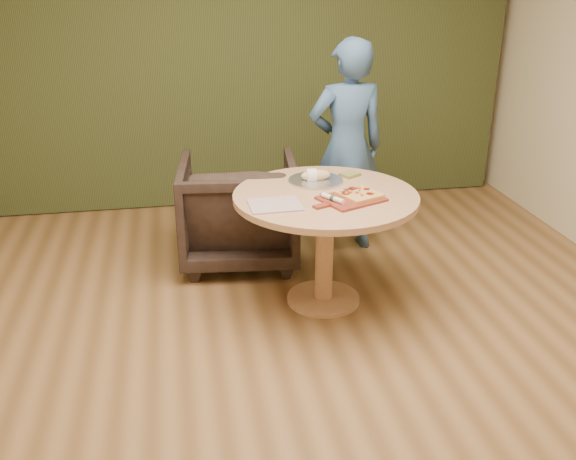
# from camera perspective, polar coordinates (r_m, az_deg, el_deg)

# --- Properties ---
(room_shell) EXTENTS (5.04, 6.04, 2.84)m
(room_shell) POSITION_cam_1_polar(r_m,az_deg,el_deg) (2.89, 1.61, 9.25)
(room_shell) COLOR olive
(room_shell) RESTS_ON ground
(curtain) EXTENTS (4.80, 0.14, 2.78)m
(curtain) POSITION_cam_1_polar(r_m,az_deg,el_deg) (5.72, -4.60, 16.01)
(curtain) COLOR #2C3417
(curtain) RESTS_ON ground
(pedestal_table) EXTENTS (1.15, 1.15, 0.75)m
(pedestal_table) POSITION_cam_1_polar(r_m,az_deg,el_deg) (4.01, 3.33, 1.35)
(pedestal_table) COLOR tan
(pedestal_table) RESTS_ON ground
(pizza_paddle) EXTENTS (0.47, 0.39, 0.01)m
(pizza_paddle) POSITION_cam_1_polar(r_m,az_deg,el_deg) (3.86, 5.52, 2.74)
(pizza_paddle) COLOR maroon
(pizza_paddle) RESTS_ON pedestal_table
(flatbread_pizza) EXTENTS (0.29, 0.29, 0.04)m
(flatbread_pizza) POSITION_cam_1_polar(r_m,az_deg,el_deg) (3.89, 6.33, 3.16)
(flatbread_pizza) COLOR #E6A959
(flatbread_pizza) RESTS_ON pizza_paddle
(cutlery_roll) EXTENTS (0.12, 0.18, 0.03)m
(cutlery_roll) POSITION_cam_1_polar(r_m,az_deg,el_deg) (3.80, 4.01, 2.83)
(cutlery_roll) COLOR white
(cutlery_roll) RESTS_ON pizza_paddle
(newspaper) EXTENTS (0.31, 0.26, 0.01)m
(newspaper) POSITION_cam_1_polar(r_m,az_deg,el_deg) (3.76, -1.19, 2.25)
(newspaper) COLOR silver
(newspaper) RESTS_ON pedestal_table
(serving_tray) EXTENTS (0.36, 0.36, 0.02)m
(serving_tray) POSITION_cam_1_polar(r_m,az_deg,el_deg) (4.18, 2.47, 4.41)
(serving_tray) COLOR silver
(serving_tray) RESTS_ON pedestal_table
(bread_roll) EXTENTS (0.19, 0.09, 0.09)m
(bread_roll) POSITION_cam_1_polar(r_m,az_deg,el_deg) (4.16, 2.36, 4.88)
(bread_roll) COLOR #D7BE83
(bread_roll) RESTS_ON serving_tray
(green_packet) EXTENTS (0.15, 0.15, 0.02)m
(green_packet) POSITION_cam_1_polar(r_m,az_deg,el_deg) (4.31, 5.51, 4.93)
(green_packet) COLOR brown
(green_packet) RESTS_ON pedestal_table
(armchair) EXTENTS (0.91, 0.86, 0.85)m
(armchair) POSITION_cam_1_polar(r_m,az_deg,el_deg) (4.68, -4.41, 2.17)
(armchair) COLOR black
(armchair) RESTS_ON ground
(person_standing) EXTENTS (0.60, 0.42, 1.59)m
(person_standing) POSITION_cam_1_polar(r_m,az_deg,el_deg) (4.80, 5.24, 7.29)
(person_standing) COLOR #37587F
(person_standing) RESTS_ON ground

